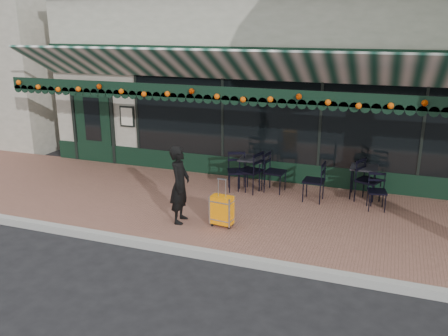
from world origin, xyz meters
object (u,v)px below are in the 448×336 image
(cafe_table_a, at_px, (364,170))
(chair_b_front, at_px, (237,172))
(chair_b_right, at_px, (275,172))
(woman, at_px, (180,185))
(suitcase, at_px, (222,210))
(chair_b_left, at_px, (250,171))
(chair_a_right, at_px, (368,181))
(chair_a_left, at_px, (314,181))
(chair_a_front, at_px, (377,192))
(cafe_table_b, at_px, (253,161))

(cafe_table_a, xyz_separation_m, chair_b_front, (-2.77, -0.51, -0.19))
(chair_b_right, bearing_deg, woman, 156.07)
(suitcase, relative_size, chair_b_left, 0.98)
(chair_a_right, bearing_deg, chair_a_left, 129.68)
(woman, xyz_separation_m, cafe_table_a, (3.24, 2.61, -0.12))
(suitcase, relative_size, chair_b_front, 1.06)
(woman, relative_size, chair_b_front, 1.70)
(chair_a_front, bearing_deg, cafe_table_b, 159.89)
(chair_a_left, bearing_deg, chair_a_front, 89.50)
(cafe_table_b, relative_size, chair_b_left, 0.74)
(woman, bearing_deg, chair_b_left, -27.45)
(cafe_table_a, bearing_deg, woman, -141.17)
(chair_b_left, distance_m, chair_b_right, 0.57)
(chair_b_left, bearing_deg, chair_b_front, -68.15)
(woman, xyz_separation_m, chair_a_right, (3.36, 2.35, -0.29))
(cafe_table_a, distance_m, cafe_table_b, 2.51)
(suitcase, bearing_deg, chair_a_right, 48.34)
(woman, height_order, chair_a_front, woman)
(suitcase, height_order, chair_b_right, suitcase)
(chair_a_right, bearing_deg, chair_b_right, 114.24)
(cafe_table_b, distance_m, chair_b_left, 0.34)
(chair_a_right, distance_m, chair_a_front, 0.46)
(suitcase, xyz_separation_m, cafe_table_b, (-0.11, 2.37, 0.32))
(cafe_table_a, bearing_deg, chair_a_left, -149.19)
(suitcase, xyz_separation_m, chair_b_left, (-0.07, 2.07, 0.17))
(chair_a_right, bearing_deg, chair_b_left, 117.90)
(suitcase, height_order, chair_b_front, suitcase)
(cafe_table_b, distance_m, chair_b_front, 0.47)
(woman, height_order, chair_a_right, woman)
(woman, distance_m, cafe_table_a, 4.16)
(woman, height_order, suitcase, woman)
(suitcase, xyz_separation_m, chair_a_left, (1.40, 1.95, 0.13))
(cafe_table_a, relative_size, chair_a_right, 0.75)
(chair_a_front, height_order, chair_b_left, chair_b_left)
(chair_a_left, xyz_separation_m, chair_a_front, (1.32, -0.07, -0.06))
(woman, xyz_separation_m, chair_b_front, (0.47, 2.09, -0.31))
(chair_a_front, bearing_deg, chair_a_right, 106.57)
(suitcase, relative_size, cafe_table_a, 1.34)
(chair_b_right, bearing_deg, cafe_table_a, -75.38)
(woman, relative_size, cafe_table_b, 2.12)
(chair_a_left, bearing_deg, cafe_table_b, -103.17)
(chair_a_left, xyz_separation_m, chair_b_left, (-1.47, 0.12, 0.04))
(cafe_table_a, relative_size, cafe_table_b, 0.99)
(woman, height_order, cafe_table_a, woman)
(chair_b_right, xyz_separation_m, chair_b_front, (-0.85, -0.21, -0.01))
(cafe_table_a, bearing_deg, suitcase, -133.32)
(woman, xyz_separation_m, chair_a_left, (2.25, 2.01, -0.31))
(woman, bearing_deg, chair_b_right, -37.10)
(chair_b_left, xyz_separation_m, chair_b_right, (0.54, 0.18, -0.02))
(chair_b_left, distance_m, chair_b_front, 0.31)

